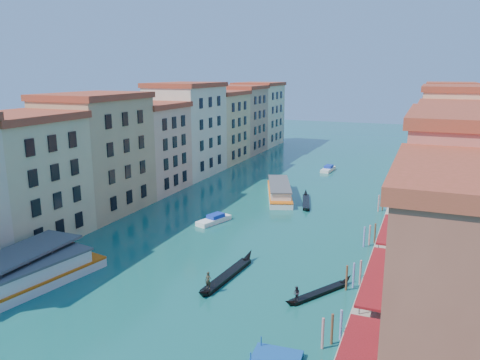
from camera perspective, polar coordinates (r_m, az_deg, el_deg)
The scene contains 13 objects.
left_bank_palazzos at distance 102.80m, azimuth -8.19°, elevation 5.30°, with size 12.80×128.40×21.00m.
right_bank_palazzos at distance 89.37m, azimuth 24.78°, elevation 3.08°, with size 12.80×128.40×21.00m.
quay at distance 91.21m, azimuth 19.21°, elevation -2.21°, with size 4.00×140.00×1.00m, color #A89A87.
restaurant_awnings at distance 50.66m, azimuth 16.76°, elevation -11.33°, with size 3.20×44.55×3.12m.
vaporetto_stop at distance 58.74m, azimuth -25.84°, elevation -10.29°, with size 5.40×16.40×3.65m.
mooring_poles_right at distance 56.90m, azimuth 14.11°, elevation -10.23°, with size 1.44×54.24×3.20m.
vaporetto_near at distance 56.83m, azimuth -25.14°, elevation -11.13°, with size 8.06×20.34×2.95m.
vaporetto_far at distance 89.71m, azimuth 4.81°, elevation -1.29°, with size 9.97×18.18×2.66m.
gondola_fore at distance 55.52m, azimuth -1.57°, elevation -11.38°, with size 2.18×13.35×2.66m.
gondola_right at distance 52.27m, azimuth 9.47°, elevation -13.27°, with size 6.14×9.28×2.08m.
gondola_far at distance 86.18m, azimuth 8.05°, elevation -2.56°, with size 4.13×12.37×1.78m.
motorboat_mid at distance 74.63m, azimuth -3.16°, elevation -4.81°, with size 3.85×6.61×1.31m.
motorboat_far at distance 114.68m, azimuth 10.70°, elevation 1.35°, with size 2.53×6.52×1.32m.
Camera 1 is at (25.54, -23.20, 23.49)m, focal length 35.00 mm.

